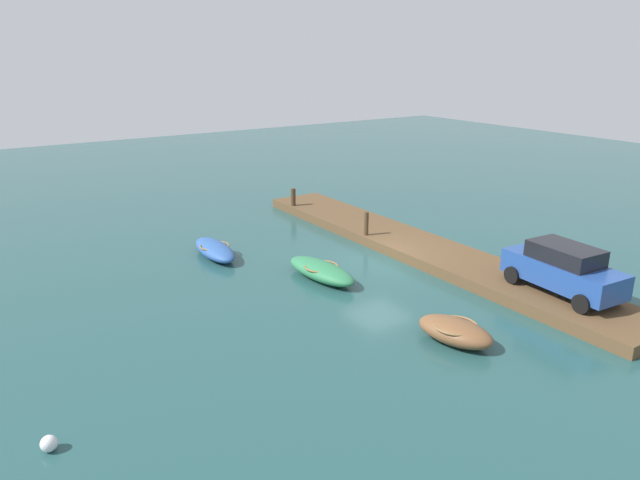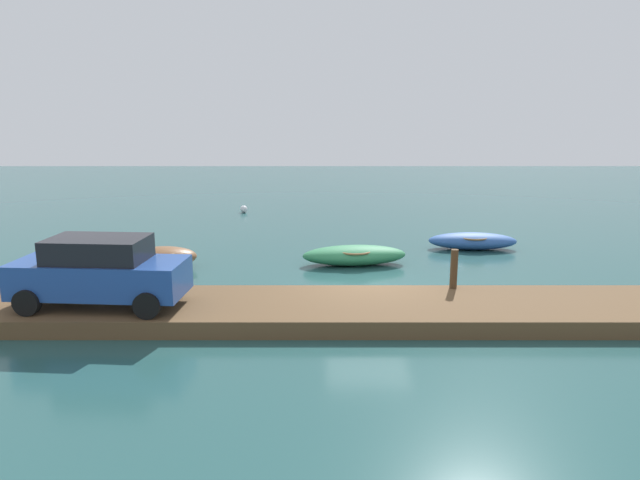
% 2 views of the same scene
% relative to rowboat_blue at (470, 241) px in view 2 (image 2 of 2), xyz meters
% --- Properties ---
extents(ground_plane, '(84.00, 84.00, 0.00)m').
position_rel_rowboat_blue_xyz_m(ground_plane, '(-4.48, -5.52, -0.33)').
color(ground_plane, '#234C4C').
extents(dock_platform, '(21.14, 2.95, 0.44)m').
position_rel_rowboat_blue_xyz_m(dock_platform, '(-4.48, -7.78, -0.11)').
color(dock_platform, brown).
rests_on(dock_platform, ground_plane).
extents(rowboat_blue, '(3.45, 1.38, 0.65)m').
position_rel_rowboat_blue_xyz_m(rowboat_blue, '(0.00, 0.00, 0.00)').
color(rowboat_blue, '#2D569E').
rests_on(rowboat_blue, ground_plane).
extents(rowboat_green, '(3.71, 1.61, 0.69)m').
position_rel_rowboat_blue_xyz_m(rowboat_green, '(-4.73, -2.39, 0.02)').
color(rowboat_green, '#2D7A4C').
rests_on(rowboat_green, ground_plane).
extents(dinghy_brown, '(2.71, 1.83, 0.75)m').
position_rel_rowboat_blue_xyz_m(dinghy_brown, '(-11.37, -2.88, 0.05)').
color(dinghy_brown, brown).
rests_on(dinghy_brown, ground_plane).
extents(mooring_post_west, '(0.20, 0.20, 1.09)m').
position_rel_rowboat_blue_xyz_m(mooring_post_west, '(-2.24, -6.55, 0.65)').
color(mooring_post_west, '#47331E').
rests_on(mooring_post_west, dock_platform).
extents(parked_car, '(4.31, 2.11, 1.75)m').
position_rel_rowboat_blue_xyz_m(parked_car, '(-11.37, -8.07, 1.01)').
color(parked_car, '#234793').
rests_on(parked_car, dock_platform).
extents(marker_buoy, '(0.38, 0.38, 0.38)m').
position_rel_rowboat_blue_xyz_m(marker_buoy, '(-9.98, 8.47, -0.14)').
color(marker_buoy, silver).
rests_on(marker_buoy, ground_plane).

